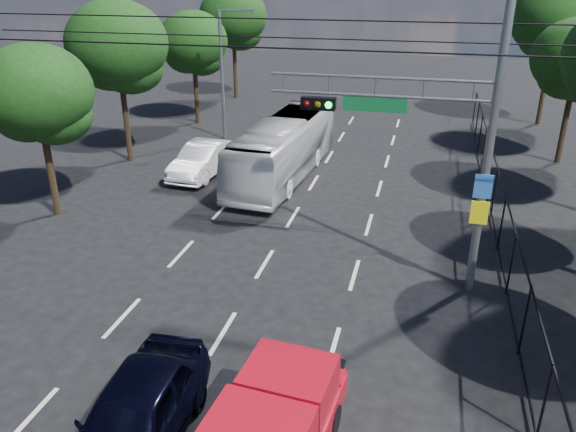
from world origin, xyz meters
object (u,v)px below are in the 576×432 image
(signal_mast, at_px, (447,118))
(white_van, at_px, (203,159))
(navy_hatchback, at_px, (135,418))
(white_bus, at_px, (284,148))

(signal_mast, relative_size, white_van, 2.05)
(navy_hatchback, xyz_separation_m, white_van, (-5.04, 15.95, -0.04))
(signal_mast, distance_m, white_bus, 11.58)
(white_bus, distance_m, white_van, 3.89)
(white_bus, height_order, white_van, white_bus)
(navy_hatchback, bearing_deg, white_van, 104.15)
(signal_mast, height_order, white_van, signal_mast)
(white_van, bearing_deg, signal_mast, -32.67)
(white_van, bearing_deg, navy_hatchback, -68.77)
(signal_mast, xyz_separation_m, navy_hatchback, (-5.56, -8.15, -4.44))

